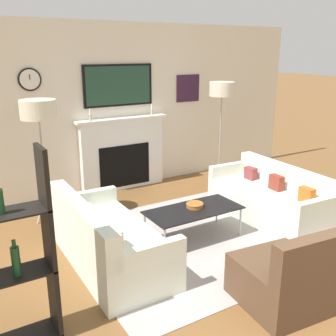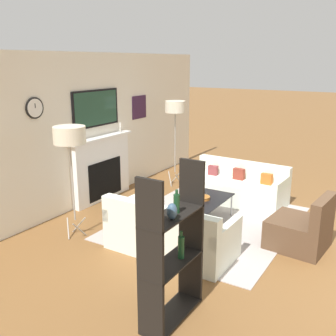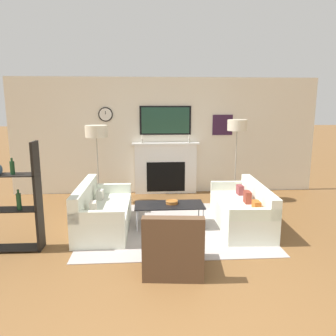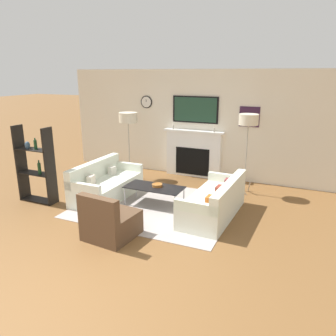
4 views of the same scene
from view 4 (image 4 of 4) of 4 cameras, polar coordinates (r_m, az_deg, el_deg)
ground_plane at (r=4.62m, az=-18.44°, el=-19.06°), size 60.00×60.00×0.00m
fireplace_wall at (r=8.45m, az=4.76°, el=6.81°), size 7.18×0.28×2.70m
area_rug at (r=6.72m, az=-2.00°, el=-6.58°), size 3.04×2.56×0.01m
couch_left at (r=7.20m, az=-10.83°, el=-2.98°), size 0.82×1.74×0.77m
couch_right at (r=6.22m, az=8.16°, el=-6.04°), size 0.85×1.85×0.72m
armchair at (r=5.48m, az=-10.07°, el=-9.35°), size 0.81×0.83×0.80m
coffee_table at (r=6.64m, az=-2.42°, el=-3.48°), size 1.19×0.56×0.39m
decorative_bowl at (r=6.64m, az=-1.89°, el=-2.97°), size 0.22×0.22×0.06m
floor_lamp_left at (r=8.27m, az=-6.95°, el=8.59°), size 0.46×0.46×1.67m
floor_lamp_right at (r=7.23m, az=13.87°, el=7.98°), size 0.41×0.41×1.78m
shelf_unit at (r=7.25m, az=-22.09°, el=0.31°), size 0.82×0.28×1.59m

